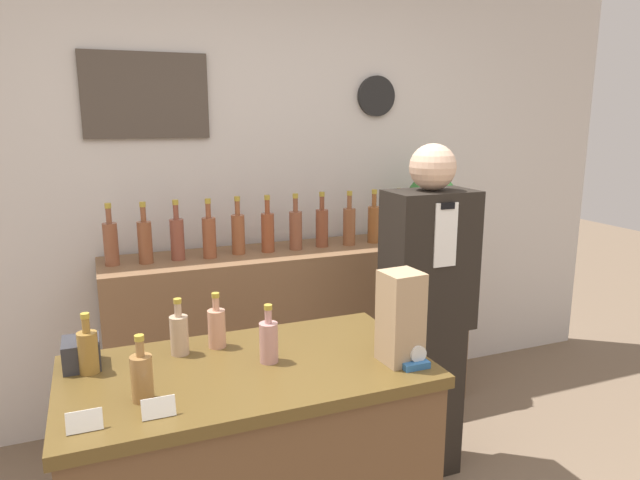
{
  "coord_description": "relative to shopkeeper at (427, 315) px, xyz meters",
  "views": [
    {
      "loc": [
        -0.84,
        -1.26,
        1.76
      ],
      "look_at": [
        0.1,
        1.07,
        1.21
      ],
      "focal_mm": 32.0,
      "sensor_mm": 36.0,
      "label": 1
    }
  ],
  "objects": [
    {
      "name": "counter_bottle_1",
      "position": [
        -1.36,
        -0.64,
        0.22
      ],
      "size": [
        0.06,
        0.06,
        0.2
      ],
      "color": "#9B6F3D",
      "rests_on": "display_counter"
    },
    {
      "name": "shelf_bottle_2",
      "position": [
        -1.06,
        0.75,
        0.32
      ],
      "size": [
        0.07,
        0.07,
        0.32
      ],
      "color": "brown",
      "rests_on": "back_shelf"
    },
    {
      "name": "back_wall",
      "position": [
        -0.61,
        1.03,
        0.54
      ],
      "size": [
        5.2,
        0.09,
        2.7
      ],
      "color": "silver",
      "rests_on": "ground_plane"
    },
    {
      "name": "back_shelf",
      "position": [
        -0.41,
        0.74,
        -0.31
      ],
      "size": [
        2.11,
        0.46,
        1.02
      ],
      "color": "brown",
      "rests_on": "ground_plane"
    },
    {
      "name": "counter_bottle_3",
      "position": [
        -1.08,
        -0.34,
        0.22
      ],
      "size": [
        0.06,
        0.06,
        0.2
      ],
      "color": "tan",
      "rests_on": "display_counter"
    },
    {
      "name": "shelf_bottle_9",
      "position": [
        0.08,
        0.73,
        0.32
      ],
      "size": [
        0.07,
        0.07,
        0.32
      ],
      "color": "brown",
      "rests_on": "back_shelf"
    },
    {
      "name": "price_card_right",
      "position": [
        -1.33,
        -0.76,
        0.17
      ],
      "size": [
        0.09,
        0.02,
        0.06
      ],
      "color": "white",
      "rests_on": "display_counter"
    },
    {
      "name": "shelf_bottle_1",
      "position": [
        -1.22,
        0.73,
        0.32
      ],
      "size": [
        0.07,
        0.07,
        0.32
      ],
      "color": "brown",
      "rests_on": "back_shelf"
    },
    {
      "name": "tape_dispenser",
      "position": [
        -0.52,
        -0.74,
        0.17
      ],
      "size": [
        0.09,
        0.06,
        0.07
      ],
      "color": "#2D66A8",
      "rests_on": "display_counter"
    },
    {
      "name": "potted_plant",
      "position": [
        0.47,
        0.71,
        0.42
      ],
      "size": [
        0.31,
        0.31,
        0.39
      ],
      "color": "#B27047",
      "rests_on": "back_shelf"
    },
    {
      "name": "counter_bottle_2",
      "position": [
        -1.21,
        -0.35,
        0.22
      ],
      "size": [
        0.06,
        0.06,
        0.2
      ],
      "color": "tan",
      "rests_on": "display_counter"
    },
    {
      "name": "price_card_left",
      "position": [
        -1.52,
        -0.76,
        0.17
      ],
      "size": [
        0.09,
        0.02,
        0.06
      ],
      "color": "white",
      "rests_on": "display_counter"
    },
    {
      "name": "shelf_bottle_0",
      "position": [
        -1.38,
        0.76,
        0.32
      ],
      "size": [
        0.07,
        0.07,
        0.32
      ],
      "color": "brown",
      "rests_on": "back_shelf"
    },
    {
      "name": "shopkeeper",
      "position": [
        0.0,
        0.0,
        0.0
      ],
      "size": [
        0.41,
        0.26,
        1.64
      ],
      "color": "black",
      "rests_on": "ground_plane"
    },
    {
      "name": "shelf_bottle_10",
      "position": [
        0.25,
        0.73,
        0.32
      ],
      "size": [
        0.07,
        0.07,
        0.32
      ],
      "color": "brown",
      "rests_on": "back_shelf"
    },
    {
      "name": "shelf_bottle_7",
      "position": [
        -0.24,
        0.75,
        0.32
      ],
      "size": [
        0.07,
        0.07,
        0.32
      ],
      "color": "brown",
      "rests_on": "back_shelf"
    },
    {
      "name": "counter_bottle_4",
      "position": [
        -0.95,
        -0.53,
        0.22
      ],
      "size": [
        0.06,
        0.06,
        0.2
      ],
      "color": "tan",
      "rests_on": "display_counter"
    },
    {
      "name": "paper_bag",
      "position": [
        -0.55,
        -0.68,
        0.3
      ],
      "size": [
        0.13,
        0.13,
        0.31
      ],
      "color": "tan",
      "rests_on": "display_counter"
    },
    {
      "name": "shelf_bottle_8",
      "position": [
        -0.08,
        0.73,
        0.32
      ],
      "size": [
        0.07,
        0.07,
        0.32
      ],
      "color": "brown",
      "rests_on": "back_shelf"
    },
    {
      "name": "shelf_bottle_6",
      "position": [
        -0.41,
        0.74,
        0.32
      ],
      "size": [
        0.07,
        0.07,
        0.32
      ],
      "color": "brown",
      "rests_on": "back_shelf"
    },
    {
      "name": "shelf_bottle_5",
      "position": [
        -0.57,
        0.74,
        0.32
      ],
      "size": [
        0.07,
        0.07,
        0.32
      ],
      "color": "brown",
      "rests_on": "back_shelf"
    },
    {
      "name": "gift_box",
      "position": [
        -1.53,
        -0.34,
        0.19
      ],
      "size": [
        0.11,
        0.13,
        0.09
      ],
      "color": "#2D2D33",
      "rests_on": "display_counter"
    },
    {
      "name": "shelf_bottle_3",
      "position": [
        -0.9,
        0.73,
        0.32
      ],
      "size": [
        0.07,
        0.07,
        0.32
      ],
      "color": "brown",
      "rests_on": "back_shelf"
    },
    {
      "name": "counter_bottle_0",
      "position": [
        -1.5,
        -0.39,
        0.22
      ],
      "size": [
        0.06,
        0.06,
        0.2
      ],
      "color": "olive",
      "rests_on": "display_counter"
    },
    {
      "name": "shelf_bottle_4",
      "position": [
        -0.73,
        0.75,
        0.32
      ],
      "size": [
        0.07,
        0.07,
        0.32
      ],
      "color": "brown",
      "rests_on": "back_shelf"
    }
  ]
}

